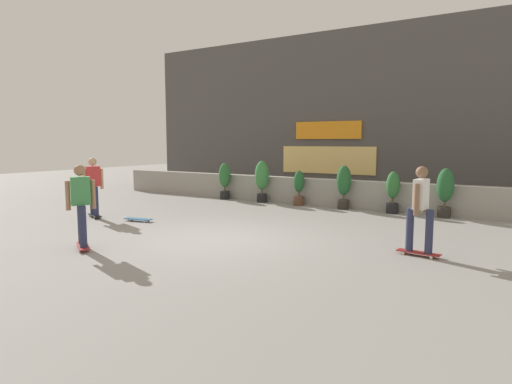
# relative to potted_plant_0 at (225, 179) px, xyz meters

# --- Properties ---
(ground_plane) EXTENTS (48.00, 48.00, 0.00)m
(ground_plane) POSITION_rel_potted_plant_0_xyz_m (3.88, -5.55, -0.76)
(ground_plane) COLOR gray
(planter_wall) EXTENTS (18.00, 0.40, 0.90)m
(planter_wall) POSITION_rel_potted_plant_0_xyz_m (3.88, 0.45, -0.31)
(planter_wall) COLOR gray
(planter_wall) RESTS_ON ground
(building_backdrop) EXTENTS (20.00, 2.08, 6.50)m
(building_backdrop) POSITION_rel_potted_plant_0_xyz_m (3.88, 4.45, 2.48)
(building_backdrop) COLOR #4C4947
(building_backdrop) RESTS_ON ground
(potted_plant_0) EXTENTS (0.44, 0.44, 1.35)m
(potted_plant_0) POSITION_rel_potted_plant_0_xyz_m (0.00, 0.00, 0.00)
(potted_plant_0) COLOR black
(potted_plant_0) RESTS_ON ground
(potted_plant_1) EXTENTS (0.50, 0.50, 1.47)m
(potted_plant_1) POSITION_rel_potted_plant_0_xyz_m (1.62, 0.00, 0.09)
(potted_plant_1) COLOR black
(potted_plant_1) RESTS_ON ground
(potted_plant_2) EXTENTS (0.36, 0.36, 1.18)m
(potted_plant_2) POSITION_rel_potted_plant_0_xyz_m (3.08, 0.00, -0.15)
(potted_plant_2) COLOR brown
(potted_plant_2) RESTS_ON ground
(potted_plant_3) EXTENTS (0.46, 0.46, 1.39)m
(potted_plant_3) POSITION_rel_potted_plant_0_xyz_m (4.66, 0.00, 0.03)
(potted_plant_3) COLOR #2D2823
(potted_plant_3) RESTS_ON ground
(potted_plant_4) EXTENTS (0.40, 0.40, 1.26)m
(potted_plant_4) POSITION_rel_potted_plant_0_xyz_m (6.20, 0.00, -0.07)
(potted_plant_4) COLOR black
(potted_plant_4) RESTS_ON ground
(potted_plant_5) EXTENTS (0.47, 0.47, 1.40)m
(potted_plant_5) POSITION_rel_potted_plant_0_xyz_m (7.65, 0.00, 0.04)
(potted_plant_5) COLOR #2D2823
(potted_plant_5) RESTS_ON ground
(skater_foreground) EXTENTS (0.82, 0.56, 1.70)m
(skater_foreground) POSITION_rel_potted_plant_0_xyz_m (7.93, -4.77, 0.18)
(skater_foreground) COLOR maroon
(skater_foreground) RESTS_ON ground
(skater_by_wall_left) EXTENTS (0.78, 0.60, 1.70)m
(skater_by_wall_left) POSITION_rel_potted_plant_0_xyz_m (2.09, -7.76, 0.18)
(skater_by_wall_left) COLOR maroon
(skater_by_wall_left) RESTS_ON ground
(skater_far_right) EXTENTS (0.81, 0.52, 1.70)m
(skater_far_right) POSITION_rel_potted_plant_0_xyz_m (-0.79, -5.22, 0.18)
(skater_far_right) COLOR black
(skater_far_right) RESTS_ON ground
(skateboard_near_camera) EXTENTS (0.82, 0.35, 0.08)m
(skateboard_near_camera) POSITION_rel_potted_plant_0_xyz_m (0.71, -4.99, -0.70)
(skateboard_near_camera) COLOR #266699
(skateboard_near_camera) RESTS_ON ground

